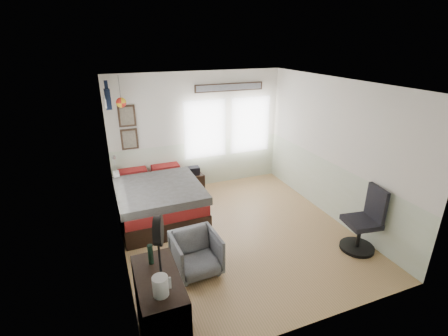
{
  "coord_description": "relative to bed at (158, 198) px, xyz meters",
  "views": [
    {
      "loc": [
        -2.11,
        -4.69,
        3.34
      ],
      "look_at": [
        -0.1,
        0.4,
        1.15
      ],
      "focal_mm": 26.0,
      "sensor_mm": 36.0,
      "label": 1
    }
  ],
  "objects": [
    {
      "name": "room_shell",
      "position": [
        1.13,
        -1.05,
        1.27
      ],
      "size": [
        4.02,
        4.52,
        2.71
      ],
      "color": "silver",
      "rests_on": "ground_plane"
    },
    {
      "name": "ground_plane",
      "position": [
        1.21,
        -1.23,
        -0.35
      ],
      "size": [
        4.0,
        4.5,
        0.01
      ],
      "primitive_type": "cube",
      "color": "#9A7949"
    },
    {
      "name": "wall_decor",
      "position": [
        0.1,
        0.72,
        1.76
      ],
      "size": [
        3.55,
        1.32,
        1.44
      ],
      "color": "#3A281D",
      "rests_on": "room_shell"
    },
    {
      "name": "bed",
      "position": [
        0.0,
        0.0,
        0.0
      ],
      "size": [
        1.61,
        2.2,
        0.7
      ],
      "rotation": [
        0.0,
        0.0,
        0.01
      ],
      "color": "black",
      "rests_on": "ground_plane"
    },
    {
      "name": "black_bag",
      "position": [
        0.93,
        0.68,
        0.2
      ],
      "size": [
        0.32,
        0.21,
        0.18
      ],
      "primitive_type": "cube",
      "rotation": [
        0.0,
        0.0,
        -0.04
      ],
      "color": "black",
      "rests_on": "nightstand"
    },
    {
      "name": "dresser",
      "position": [
        -0.53,
        -3.0,
        0.11
      ],
      "size": [
        0.48,
        1.0,
        0.9
      ],
      "primitive_type": "cube",
      "color": "black",
      "rests_on": "ground_plane"
    },
    {
      "name": "bottle",
      "position": [
        -0.56,
        -2.73,
        0.68
      ],
      "size": [
        0.06,
        0.06,
        0.25
      ],
      "primitive_type": "cylinder",
      "color": "black",
      "rests_on": "dresser"
    },
    {
      "name": "task_chair",
      "position": [
        2.97,
        -2.46,
        0.12
      ],
      "size": [
        0.57,
        0.57,
        1.14
      ],
      "rotation": [
        0.0,
        0.0,
        -0.16
      ],
      "color": "black",
      "rests_on": "ground_plane"
    },
    {
      "name": "nightstand",
      "position": [
        0.93,
        0.68,
        -0.12
      ],
      "size": [
        0.5,
        0.42,
        0.45
      ],
      "primitive_type": "cube",
      "rotation": [
        0.0,
        0.0,
        0.13
      ],
      "color": "black",
      "rests_on": "ground_plane"
    },
    {
      "name": "armchair",
      "position": [
        0.2,
        -1.98,
        -0.03
      ],
      "size": [
        0.71,
        0.73,
        0.63
      ],
      "primitive_type": "imported",
      "rotation": [
        0.0,
        0.0,
        0.06
      ],
      "color": "slate",
      "rests_on": "ground_plane"
    },
    {
      "name": "stand_fan",
      "position": [
        -0.49,
        -3.06,
        1.17
      ],
      "size": [
        0.17,
        0.32,
        0.79
      ],
      "rotation": [
        0.0,
        0.0,
        -0.29
      ],
      "color": "black",
      "rests_on": "dresser"
    },
    {
      "name": "kettle",
      "position": [
        -0.55,
        -3.27,
        0.67
      ],
      "size": [
        0.19,
        0.16,
        0.22
      ],
      "rotation": [
        0.0,
        0.0,
        -0.33
      ],
      "color": "silver",
      "rests_on": "dresser"
    }
  ]
}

